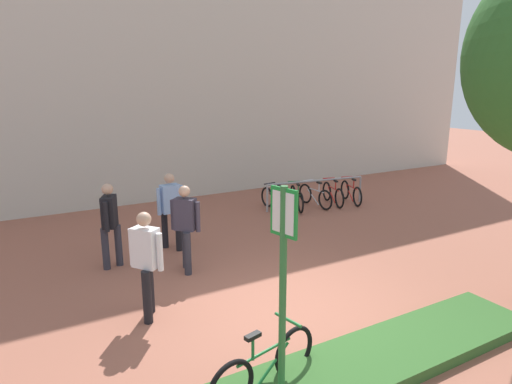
{
  "coord_description": "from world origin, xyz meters",
  "views": [
    {
      "loc": [
        -3.65,
        -5.39,
        3.55
      ],
      "look_at": [
        0.78,
        2.45,
        1.37
      ],
      "focal_mm": 30.95,
      "sensor_mm": 36.0,
      "label": 1
    }
  ],
  "objects_px": {
    "bollard_steel": "(287,213)",
    "person_suited_dark": "(186,223)",
    "parking_sign_post": "(283,268)",
    "bike_at_sign": "(265,367)",
    "person_suited_navy": "(110,220)",
    "bike_rack_cluster": "(315,195)",
    "person_shirt_blue": "(171,206)",
    "person_shirt_white": "(146,258)"
  },
  "relations": [
    {
      "from": "person_suited_navy",
      "to": "person_shirt_blue",
      "type": "distance_m",
      "value": 1.43
    },
    {
      "from": "person_shirt_white",
      "to": "person_shirt_blue",
      "type": "relative_size",
      "value": 1.0
    },
    {
      "from": "person_suited_dark",
      "to": "person_shirt_blue",
      "type": "height_order",
      "value": "same"
    },
    {
      "from": "bike_rack_cluster",
      "to": "person_suited_navy",
      "type": "relative_size",
      "value": 1.85
    },
    {
      "from": "bollard_steel",
      "to": "bike_at_sign",
      "type": "bearing_deg",
      "value": -125.82
    },
    {
      "from": "person_suited_navy",
      "to": "bike_at_sign",
      "type": "bearing_deg",
      "value": -80.98
    },
    {
      "from": "person_suited_dark",
      "to": "bike_at_sign",
      "type": "bearing_deg",
      "value": -97.19
    },
    {
      "from": "person_shirt_white",
      "to": "person_shirt_blue",
      "type": "height_order",
      "value": "same"
    },
    {
      "from": "parking_sign_post",
      "to": "person_shirt_blue",
      "type": "bearing_deg",
      "value": 84.17
    },
    {
      "from": "parking_sign_post",
      "to": "bike_at_sign",
      "type": "xyz_separation_m",
      "value": [
        -0.08,
        0.25,
        -1.32
      ]
    },
    {
      "from": "parking_sign_post",
      "to": "person_suited_navy",
      "type": "xyz_separation_m",
      "value": [
        -0.82,
        4.96,
        -0.69
      ]
    },
    {
      "from": "parking_sign_post",
      "to": "person_shirt_blue",
      "type": "height_order",
      "value": "parking_sign_post"
    },
    {
      "from": "bollard_steel",
      "to": "person_shirt_white",
      "type": "distance_m",
      "value": 5.0
    },
    {
      "from": "person_suited_navy",
      "to": "person_shirt_white",
      "type": "bearing_deg",
      "value": -88.25
    },
    {
      "from": "bike_at_sign",
      "to": "person_shirt_blue",
      "type": "distance_m",
      "value": 5.18
    },
    {
      "from": "person_shirt_white",
      "to": "person_shirt_blue",
      "type": "bearing_deg",
      "value": 64.24
    },
    {
      "from": "bollard_steel",
      "to": "person_suited_navy",
      "type": "bearing_deg",
      "value": -176.63
    },
    {
      "from": "bike_rack_cluster",
      "to": "person_suited_navy",
      "type": "bearing_deg",
      "value": -164.78
    },
    {
      "from": "parking_sign_post",
      "to": "bike_rack_cluster",
      "type": "bearing_deg",
      "value": 50.62
    },
    {
      "from": "parking_sign_post",
      "to": "person_shirt_blue",
      "type": "xyz_separation_m",
      "value": [
        0.55,
        5.35,
        -0.69
      ]
    },
    {
      "from": "parking_sign_post",
      "to": "bollard_steel",
      "type": "bearing_deg",
      "value": 56.05
    },
    {
      "from": "parking_sign_post",
      "to": "bike_rack_cluster",
      "type": "xyz_separation_m",
      "value": [
        5.48,
        6.67,
        -1.32
      ]
    },
    {
      "from": "person_suited_navy",
      "to": "parking_sign_post",
      "type": "bearing_deg",
      "value": -80.57
    },
    {
      "from": "parking_sign_post",
      "to": "person_shirt_white",
      "type": "relative_size",
      "value": 1.49
    },
    {
      "from": "bollard_steel",
      "to": "person_shirt_white",
      "type": "height_order",
      "value": "person_shirt_white"
    },
    {
      "from": "person_suited_dark",
      "to": "parking_sign_post",
      "type": "bearing_deg",
      "value": -95.71
    },
    {
      "from": "bollard_steel",
      "to": "person_suited_dark",
      "type": "xyz_separation_m",
      "value": [
        -3.1,
        -1.15,
        0.53
      ]
    },
    {
      "from": "bike_at_sign",
      "to": "bollard_steel",
      "type": "height_order",
      "value": "bollard_steel"
    },
    {
      "from": "bike_at_sign",
      "to": "person_suited_navy",
      "type": "relative_size",
      "value": 0.96
    },
    {
      "from": "parking_sign_post",
      "to": "bike_rack_cluster",
      "type": "distance_m",
      "value": 8.73
    },
    {
      "from": "bike_rack_cluster",
      "to": "person_suited_dark",
      "type": "xyz_separation_m",
      "value": [
        -5.07,
        -2.61,
        0.64
      ]
    },
    {
      "from": "bike_rack_cluster",
      "to": "person_suited_dark",
      "type": "distance_m",
      "value": 5.74
    },
    {
      "from": "person_suited_dark",
      "to": "person_shirt_blue",
      "type": "bearing_deg",
      "value": 83.81
    },
    {
      "from": "bike_rack_cluster",
      "to": "person_suited_navy",
      "type": "xyz_separation_m",
      "value": [
        -6.3,
        -1.71,
        0.64
      ]
    },
    {
      "from": "bollard_steel",
      "to": "person_shirt_blue",
      "type": "height_order",
      "value": "person_shirt_blue"
    },
    {
      "from": "bike_at_sign",
      "to": "person_suited_dark",
      "type": "height_order",
      "value": "person_suited_dark"
    },
    {
      "from": "person_shirt_blue",
      "to": "person_shirt_white",
      "type": "bearing_deg",
      "value": -115.76
    },
    {
      "from": "parking_sign_post",
      "to": "person_suited_navy",
      "type": "bearing_deg",
      "value": 99.43
    },
    {
      "from": "person_suited_dark",
      "to": "bike_rack_cluster",
      "type": "bearing_deg",
      "value": 27.26
    },
    {
      "from": "bike_rack_cluster",
      "to": "person_shirt_blue",
      "type": "height_order",
      "value": "person_shirt_blue"
    },
    {
      "from": "parking_sign_post",
      "to": "bike_at_sign",
      "type": "relative_size",
      "value": 1.55
    },
    {
      "from": "bike_rack_cluster",
      "to": "person_shirt_white",
      "type": "xyz_separation_m",
      "value": [
        -6.23,
        -4.01,
        0.64
      ]
    }
  ]
}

